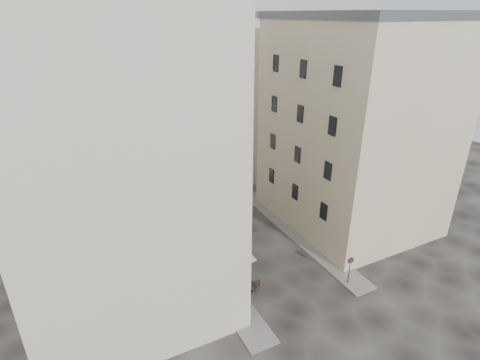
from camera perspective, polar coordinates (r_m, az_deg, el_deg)
ground at (r=30.82m, az=4.67°, el=-12.73°), size 90.00×90.00×0.00m
sidewalk_left at (r=32.12m, az=-6.14°, el=-10.95°), size 2.00×22.00×0.12m
sidewalk_right at (r=34.94m, az=8.51°, el=-7.92°), size 2.00×18.00×0.12m
building_left at (r=25.35m, az=-19.12°, el=4.05°), size 12.20×16.20×20.60m
building_right at (r=35.20m, az=17.11°, el=8.02°), size 12.20×14.20×18.60m
building_back at (r=42.68m, az=-9.61°, el=11.43°), size 18.20×10.20×18.60m
cafe_storefront at (r=28.83m, az=-3.77°, el=-11.00°), size 1.74×7.30×3.50m
stone_steps at (r=40.22m, az=-4.57°, el=-2.62°), size 9.00×3.15×0.80m
bollard_near at (r=28.54m, az=-0.02°, el=-14.76°), size 0.12×0.12×0.98m
bollard_mid at (r=31.08m, az=-2.97°, el=-11.12°), size 0.12×0.12×0.98m
bollard_far at (r=33.79m, az=-5.41°, el=-8.03°), size 0.12×0.12×0.98m
no_parking_sign at (r=28.96m, az=16.43°, el=-12.35°), size 0.54×0.15×2.39m
bistro_table_a at (r=27.92m, az=1.52°, el=-15.89°), size 1.37×0.64×0.96m
bistro_table_b at (r=29.73m, az=-0.86°, el=-13.19°), size 1.18×0.55×0.83m
bistro_table_c at (r=30.57m, az=-2.64°, el=-11.82°), size 1.42×0.66×1.00m
bistro_table_d at (r=31.45m, az=-2.05°, el=-10.70°), size 1.36×0.64×0.96m
bistro_table_e at (r=33.14m, az=-4.41°, el=-8.74°), size 1.39×0.65×0.98m
pedestrian at (r=30.25m, az=-0.37°, el=-11.15°), size 0.85×0.76×1.94m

